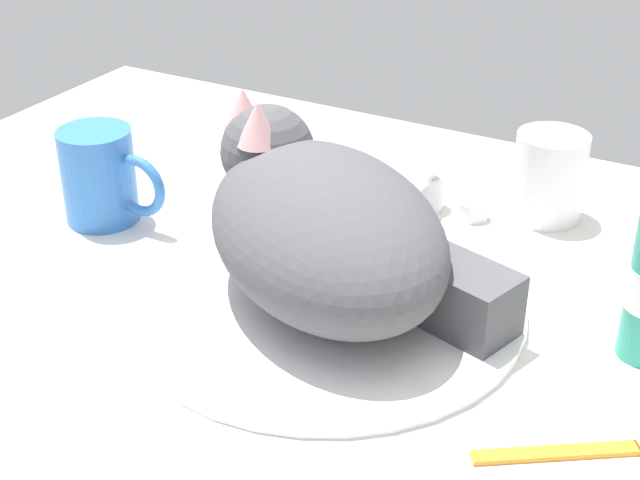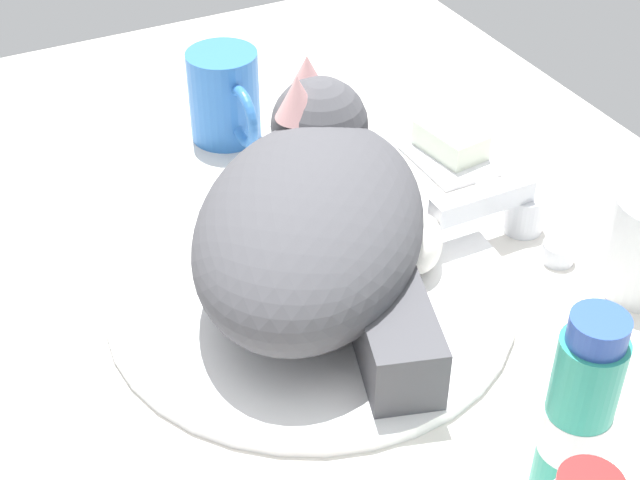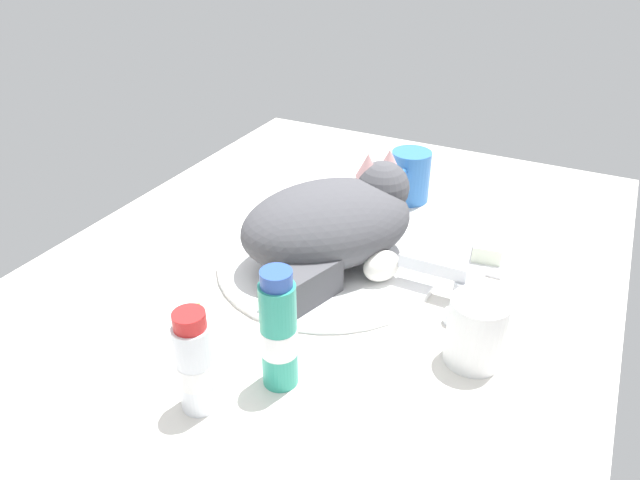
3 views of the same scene
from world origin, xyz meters
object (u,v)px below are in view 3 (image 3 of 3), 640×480
Objects in this scene: coffee_mug at (409,177)px; toothpaste_bottle at (279,333)px; cat at (334,222)px; rinse_cup at (476,331)px; faucet at (454,284)px; toothbrush at (192,338)px; mouthwash_bottle at (198,365)px; soap_bar at (488,246)px.

coffee_mug is 0.75× the size of toothpaste_bottle.
cat is 3.66× the size of rinse_cup.
faucet is at bearing -153.44° from rinse_cup.
coffee_mug is at bearing -177.18° from toothpaste_bottle.
cat is at bearing 161.48° from toothbrush.
toothpaste_bottle is at bearing 11.93° from cat.
toothbrush is at bearing -94.16° from toothpaste_bottle.
mouthwash_bottle reaches higher than toothbrush.
mouthwash_bottle reaches higher than faucet.
rinse_cup is (11.51, 24.19, -3.02)cm from cat.
mouthwash_bottle is (44.12, -20.92, 3.40)cm from soap_bar.
mouthwash_bottle is at bearing -38.34° from toothpaste_bottle.
faucet is 12.47cm from soap_bar.
toothbrush is (12.60, -32.26, -3.80)cm from rinse_cup.
faucet is 1.09× the size of toothbrush.
rinse_cup is at bearing 111.33° from toothbrush.
coffee_mug is 58.33cm from mouthwash_bottle.
rinse_cup is at bearing 125.70° from toothpaste_bottle.
cat is at bearing -91.56° from faucet.
cat is at bearing 179.28° from mouthwash_bottle.
cat reaches higher than soap_bar.
toothpaste_bottle is at bearing 141.66° from mouthwash_bottle.
rinse_cup is at bearing 29.75° from coffee_mug.
coffee_mug is at bearing -148.98° from faucet.
cat is 25.64cm from toothpaste_bottle.
rinse_cup is 0.57× the size of toothpaste_bottle.
soap_bar is 0.57× the size of toothbrush.
soap_bar is (-12.34, 1.83, -0.07)cm from faucet.
cat is 2.08× the size of toothpaste_bottle.
coffee_mug is 0.97× the size of toothbrush.
toothbrush is at bearing -68.67° from rinse_cup.
toothbrush is at bearing -12.24° from coffee_mug.
cat reaches higher than faucet.
coffee_mug is at bearing -150.25° from rinse_cup.
cat reaches higher than rinse_cup.
toothpaste_bottle is 14.94cm from toothbrush.
toothpaste_bottle is at bearing -22.40° from soap_bar.
faucet is at bearing 131.41° from toothbrush.
rinse_cup is 32.24cm from mouthwash_bottle.
rinse_cup reaches higher than faucet.
toothpaste_bottle reaches higher than toothbrush.
toothbrush is (-8.19, -7.67, -5.35)cm from mouthwash_bottle.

